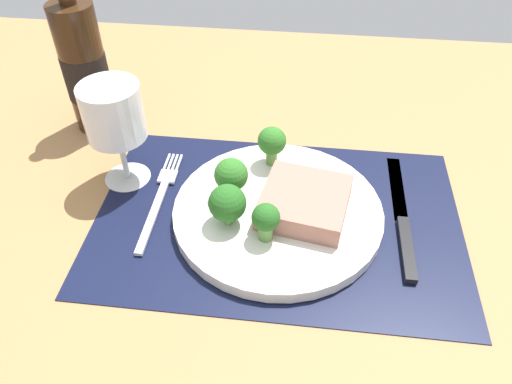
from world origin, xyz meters
The scene contains 12 objects.
ground_plane centered at (0.00, 0.00, -1.50)cm, with size 140.00×110.00×3.00cm, color #996D42.
placemat centered at (0.00, 0.00, 0.15)cm, with size 46.84×31.20×0.30cm, color black.
plate centered at (0.00, 0.00, 1.10)cm, with size 26.70×26.70×1.60cm, color silver.
steak centered at (3.29, -0.08, 3.36)cm, with size 10.45×10.39×2.91cm, color #9E6B5B.
broccoli_front_edge centered at (-5.88, -3.20, 5.12)cm, with size 4.61×4.61×5.58cm.
broccoli_near_steak centered at (-6.14, 1.56, 5.34)cm, with size 4.32×4.32×5.77cm.
broccoli_near_fork centered at (-1.67, 8.89, 5.53)cm, with size 3.92×3.92×5.81cm.
broccoli_back_left centered at (-1.06, -5.16, 4.98)cm, with size 3.36×3.36×5.10cm.
fork centered at (-15.98, 1.42, 0.55)cm, with size 2.40×19.20×0.50cm.
knife centered at (15.93, 0.53, 0.60)cm, with size 1.80×23.00×0.80cm.
wine_bottle centered at (-30.39, 17.88, 10.08)cm, with size 6.60×6.60×28.09cm.
wine_glass centered at (-21.70, 5.48, 10.21)cm, with size 7.77×7.77×14.73cm.
Camera 1 is at (2.42, -44.60, 45.95)cm, focal length 34.59 mm.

